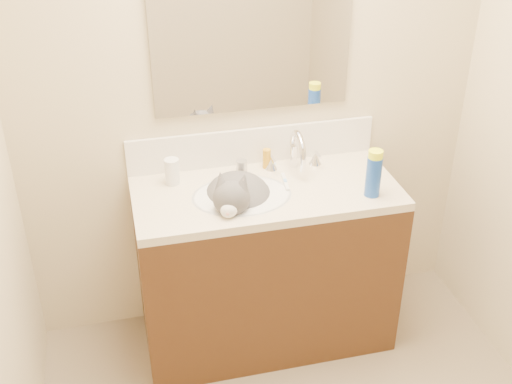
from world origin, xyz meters
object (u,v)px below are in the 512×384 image
silver_jar (242,166)px  cat (238,199)px  spray_can (373,177)px  pill_bottle (172,171)px  basin (242,209)px  vanity_cabinet (266,269)px  faucet (296,154)px  amber_bottle (267,159)px

silver_jar → cat: bearing=-107.6°
cat → spray_can: spray_can is taller
pill_bottle → silver_jar: bearing=5.6°
basin → cat: (-0.02, 0.01, 0.05)m
pill_bottle → basin: bearing=-32.6°
basin → vanity_cabinet: bearing=14.0°
pill_bottle → faucet: bearing=-1.4°
faucet → silver_jar: 0.26m
silver_jar → spray_can: (0.51, -0.35, 0.06)m
basin → faucet: (0.30, 0.17, 0.16)m
vanity_cabinet → amber_bottle: amber_bottle is taller
cat → pill_bottle: size_ratio=3.82×
basin → amber_bottle: 0.31m
amber_bottle → spray_can: spray_can is taller
faucet → amber_bottle: faucet is taller
cat → spray_can: (0.58, -0.14, 0.12)m
pill_bottle → amber_bottle: pill_bottle is taller
basin → silver_jar: bearing=77.6°
basin → amber_bottle: size_ratio=4.69×
cat → silver_jar: size_ratio=7.85×
spray_can → faucet: bearing=131.1°
cat → spray_can: size_ratio=2.51×
basin → cat: size_ratio=0.97×
basin → amber_bottle: amber_bottle is taller
cat → amber_bottle: size_ratio=4.84×
faucet → silver_jar: faucet is taller
faucet → silver_jar: bearing=169.6°
pill_bottle → vanity_cabinet: bearing=-20.6°
vanity_cabinet → cat: bearing=-172.1°
faucet → silver_jar: size_ratio=4.73×
vanity_cabinet → faucet: 0.58m
cat → vanity_cabinet: bearing=30.2°
vanity_cabinet → spray_can: spray_can is taller
faucet → cat: (-0.32, -0.16, -0.11)m
cat → basin: bearing=-9.9°
cat → pill_bottle: cat is taller
vanity_cabinet → amber_bottle: size_ratio=12.51×
faucet → cat: faucet is taller
cat → amber_bottle: 0.30m
pill_bottle → amber_bottle: size_ratio=1.27×
basin → silver_jar: (0.05, 0.21, 0.10)m
vanity_cabinet → amber_bottle: (0.05, 0.20, 0.50)m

